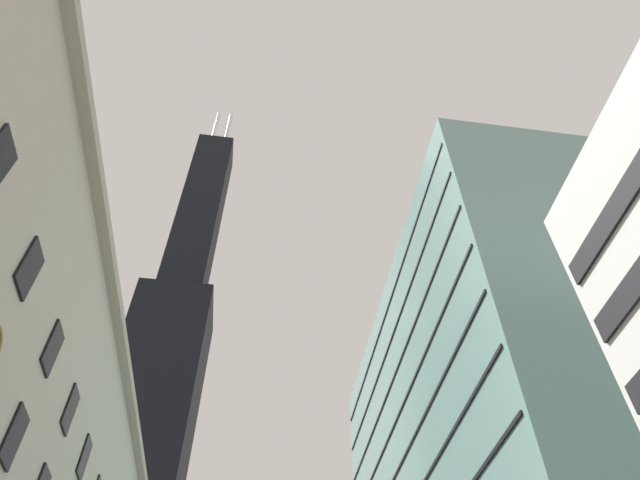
{
  "coord_description": "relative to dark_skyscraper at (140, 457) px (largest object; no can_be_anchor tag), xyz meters",
  "views": [
    {
      "loc": [
        -2.01,
        -13.57,
        1.25
      ],
      "look_at": [
        2.7,
        20.63,
        39.79
      ],
      "focal_mm": 31.75,
      "sensor_mm": 36.0,
      "label": 1
    }
  ],
  "objects": [
    {
      "name": "dark_skyscraper",
      "position": [
        0.0,
        0.0,
        0.0
      ],
      "size": [
        23.9,
        23.9,
        180.7
      ],
      "color": "black",
      "rests_on": "ground"
    }
  ]
}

